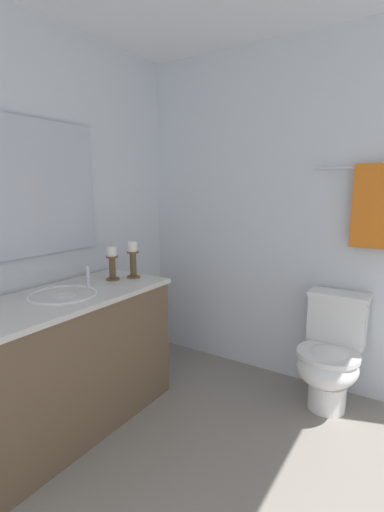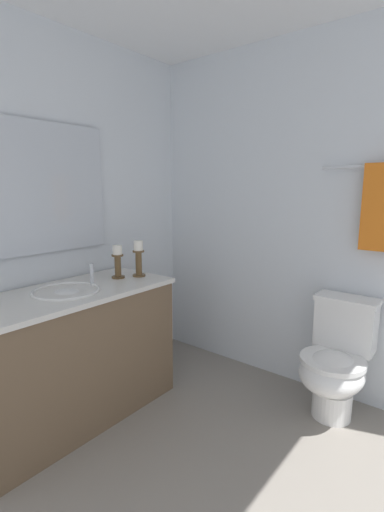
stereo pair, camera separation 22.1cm
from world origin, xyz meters
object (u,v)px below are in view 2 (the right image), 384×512
object	(u,v)px
sink_basin	(67,298)
mirror	(34,188)
vanity_cabinet	(70,356)
candle_holder_tall	(139,258)
candle_holder_short	(118,261)
toilet	(336,362)

from	to	relation	value
sink_basin	mirror	distance (m)	0.70
vanity_cabinet	candle_holder_tall	world-z (taller)	candle_holder_tall
mirror	candle_holder_short	bearing A→B (deg)	57.92
vanity_cabinet	toilet	bearing A→B (deg)	39.03
mirror	toilet	distance (m)	2.16
candle_holder_short	toilet	size ratio (longest dim) A/B	0.30
vanity_cabinet	candle_holder_tall	bearing A→B (deg)	84.24
sink_basin	toilet	xyz separation A→B (m)	(1.28, 1.04, -0.42)
sink_basin	candle_holder_short	world-z (taller)	candle_holder_short
mirror	candle_holder_tall	size ratio (longest dim) A/B	4.08
mirror	toilet	size ratio (longest dim) A/B	1.36
mirror	toilet	xyz separation A→B (m)	(1.56, 1.04, -1.07)
sink_basin	candle_holder_tall	distance (m)	0.57
sink_basin	mirror	size ratio (longest dim) A/B	0.39
mirror	sink_basin	bearing A→B (deg)	0.20
candle_holder_tall	vanity_cabinet	bearing A→B (deg)	-95.76
mirror	candle_holder_short	xyz separation A→B (m)	(0.26, 0.42, -0.49)
toilet	sink_basin	bearing A→B (deg)	-141.00
candle_holder_short	toilet	distance (m)	1.56
mirror	candle_holder_tall	distance (m)	0.80
toilet	vanity_cabinet	bearing A→B (deg)	-140.97
candle_holder_tall	sink_basin	bearing A→B (deg)	-95.77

